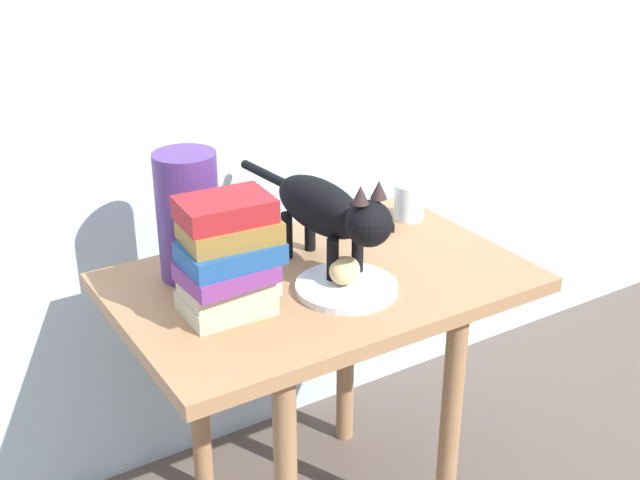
% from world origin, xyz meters
% --- Properties ---
extents(back_panel, '(4.00, 0.04, 2.20)m').
position_xyz_m(back_panel, '(0.00, 0.39, 1.10)').
color(back_panel, silver).
rests_on(back_panel, ground).
extents(side_table, '(0.82, 0.53, 0.61)m').
position_xyz_m(side_table, '(0.00, 0.00, 0.52)').
color(side_table, '#9E724C').
rests_on(side_table, ground).
extents(plate, '(0.20, 0.20, 0.01)m').
position_xyz_m(plate, '(0.01, -0.08, 0.62)').
color(plate, silver).
rests_on(plate, side_table).
extents(bread_roll, '(0.10, 0.10, 0.05)m').
position_xyz_m(bread_roll, '(0.01, -0.07, 0.65)').
color(bread_roll, '#E0BC7A').
rests_on(bread_roll, plate).
extents(cat, '(0.11, 0.48, 0.23)m').
position_xyz_m(cat, '(0.03, 0.01, 0.74)').
color(cat, black).
rests_on(cat, side_table).
extents(book_stack, '(0.19, 0.14, 0.22)m').
position_xyz_m(book_stack, '(-0.22, -0.04, 0.72)').
color(book_stack, '#BCB299').
rests_on(book_stack, side_table).
extents(green_vase, '(0.12, 0.12, 0.26)m').
position_xyz_m(green_vase, '(-0.22, 0.14, 0.74)').
color(green_vase, '#4C2D72').
rests_on(green_vase, side_table).
extents(candle_jar, '(0.07, 0.07, 0.08)m').
position_xyz_m(candle_jar, '(0.33, 0.14, 0.65)').
color(candle_jar, silver).
rests_on(candle_jar, side_table).
extents(tv_remote, '(0.15, 0.11, 0.02)m').
position_xyz_m(tv_remote, '(0.20, 0.15, 0.62)').
color(tv_remote, black).
rests_on(tv_remote, side_table).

